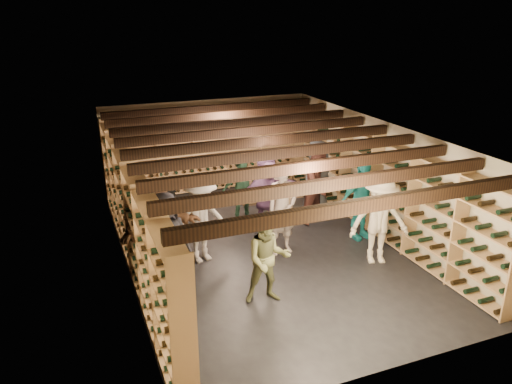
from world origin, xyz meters
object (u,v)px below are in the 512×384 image
at_px(crate_stack_right, 280,208).
at_px(person_11, 267,191).
at_px(person_4, 361,200).
at_px(person_12, 317,177).
at_px(crate_stack_left, 251,187).
at_px(person_0, 166,241).
at_px(person_5, 159,230).
at_px(person_2, 268,259).
at_px(person_8, 319,187).
at_px(person_3, 380,220).
at_px(person_9, 201,219).
at_px(crate_loose, 293,193).
at_px(person_1, 173,224).
at_px(person_10, 242,191).
at_px(person_7, 282,210).

xyz_separation_m(crate_stack_right, person_11, (-0.45, -0.23, 0.57)).
bearing_deg(person_4, person_12, 90.06).
height_order(crate_stack_left, person_0, person_0).
bearing_deg(person_5, person_2, -66.18).
distance_m(person_8, person_11, 1.19).
relative_size(person_0, person_3, 1.01).
xyz_separation_m(person_2, person_12, (2.56, 3.11, 0.12)).
bearing_deg(crate_stack_left, person_9, -128.33).
bearing_deg(crate_stack_left, crate_loose, 3.47).
xyz_separation_m(person_9, person_12, (3.19, 1.33, 0.03)).
bearing_deg(person_1, person_3, -40.56).
bearing_deg(person_12, person_8, -135.88).
bearing_deg(person_2, person_8, 59.75).
xyz_separation_m(crate_stack_left, person_12, (1.23, -1.15, 0.47)).
bearing_deg(person_10, person_4, -36.13).
relative_size(person_2, person_5, 0.90).
bearing_deg(person_8, person_1, 170.45).
xyz_separation_m(person_3, person_7, (-1.54, 1.05, 0.04)).
bearing_deg(person_12, person_11, 167.68).
height_order(crate_stack_right, person_11, person_11).
distance_m(crate_loose, person_12, 1.47).
distance_m(person_0, person_1, 1.04).
xyz_separation_m(person_1, person_5, (-0.35, -0.43, 0.12)).
distance_m(person_2, person_5, 2.17).
bearing_deg(person_7, person_0, -175.38).
distance_m(person_2, person_3, 2.54).
relative_size(person_2, person_4, 0.91).
relative_size(crate_loose, person_1, 0.34).
bearing_deg(crate_loose, crate_stack_left, -176.53).
relative_size(crate_stack_right, person_3, 0.32).
bearing_deg(person_1, crate_stack_left, 24.68).
height_order(crate_loose, person_12, person_12).
relative_size(crate_loose, person_11, 0.30).
relative_size(person_3, person_4, 1.03).
bearing_deg(person_2, crate_stack_left, 84.26).
height_order(person_5, person_10, person_5).
bearing_deg(person_5, person_8, -4.03).
relative_size(person_9, person_11, 1.05).
distance_m(person_1, person_12, 3.85).
distance_m(crate_stack_left, person_1, 3.34).
height_order(person_3, person_10, person_3).
relative_size(crate_stack_left, person_3, 0.48).
bearing_deg(person_2, person_5, 144.46).
distance_m(crate_stack_right, person_12, 1.14).
relative_size(crate_loose, person_2, 0.32).
bearing_deg(person_11, person_2, -132.01).
bearing_deg(crate_loose, person_5, -145.61).
relative_size(person_7, person_8, 1.08).
xyz_separation_m(person_3, person_5, (-3.97, 1.10, -0.01)).
distance_m(person_4, person_8, 1.14).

